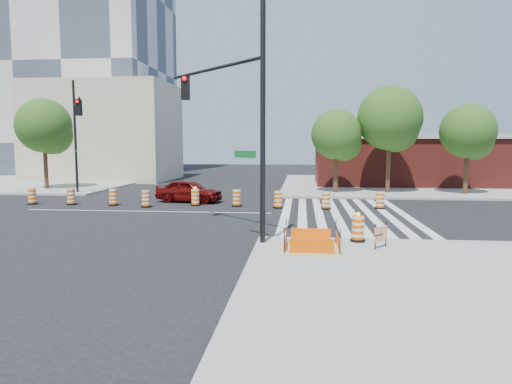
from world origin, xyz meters
TOP-DOWN VIEW (x-y plane):
  - ground at (0.00, 0.00)m, footprint 120.00×120.00m
  - sidewalk_ne at (18.00, 18.00)m, footprint 22.00×22.00m
  - sidewalk_nw at (-18.00, 18.00)m, footprint 22.00×22.00m
  - crosswalk_east at (10.95, 0.00)m, footprint 6.75×13.50m
  - lane_centerline at (0.00, 0.00)m, footprint 14.00×0.12m
  - excavation_pit at (9.00, -9.00)m, footprint 2.20×2.20m
  - brick_storefront at (18.00, 18.00)m, footprint 16.50×8.50m
  - beige_midrise at (-12.00, 22.00)m, footprint 14.00×10.00m
  - red_coupe at (1.38, 4.27)m, footprint 4.56×2.49m
  - signal_pole_se at (5.98, -6.83)m, footprint 4.64×4.76m
  - signal_pole_nw at (-7.37, 6.71)m, footprint 3.29×5.51m
  - pit_drum at (10.74, -7.62)m, footprint 0.56×0.56m
  - barricade at (11.40, -8.65)m, footprint 0.53×0.61m
  - tree_north_b at (-12.06, 10.65)m, footprint 4.36×4.36m
  - tree_north_c at (11.23, 10.10)m, footprint 3.79×3.74m
  - tree_north_d at (15.11, 10.29)m, footprint 4.73×4.73m
  - tree_north_e at (20.59, 9.95)m, footprint 3.91×3.91m
  - median_drum_1 at (-8.13, 2.17)m, footprint 0.60×0.60m
  - median_drum_2 at (-5.59, 2.21)m, footprint 0.60×0.60m
  - median_drum_3 at (-2.85, 2.14)m, footprint 0.60×0.60m
  - median_drum_4 at (-0.58, 1.58)m, footprint 0.60×0.60m
  - median_drum_5 at (2.18, 2.59)m, footprint 0.60×0.60m
  - median_drum_6 at (4.75, 2.48)m, footprint 0.60×0.60m
  - median_drum_7 at (7.28, 1.97)m, footprint 0.60×0.60m
  - median_drum_8 at (10.06, 1.81)m, footprint 0.60×0.60m
  - median_drum_9 at (13.18, 2.27)m, footprint 0.60×0.60m

SIDE VIEW (x-z plane):
  - ground at x=0.00m, z-range 0.00..0.00m
  - lane_centerline at x=0.00m, z-range 0.00..0.01m
  - crosswalk_east at x=10.95m, z-range 0.00..0.01m
  - sidewalk_ne at x=18.00m, z-range 0.00..0.15m
  - sidewalk_nw at x=-18.00m, z-range 0.00..0.15m
  - excavation_pit at x=9.00m, z-range -0.23..0.67m
  - median_drum_1 at x=-8.13m, z-range -0.03..0.99m
  - median_drum_2 at x=-5.59m, z-range -0.03..0.99m
  - median_drum_3 at x=-2.85m, z-range -0.03..0.99m
  - median_drum_4 at x=-0.58m, z-range -0.03..0.99m
  - median_drum_6 at x=4.75m, z-range -0.03..0.99m
  - median_drum_7 at x=7.28m, z-range -0.03..0.99m
  - median_drum_8 at x=10.06m, z-range -0.03..0.99m
  - median_drum_9 at x=13.18m, z-range -0.03..0.99m
  - median_drum_5 at x=2.18m, z-range -0.10..1.08m
  - pit_drum at x=10.74m, z-range 0.06..1.16m
  - barricade at x=11.40m, z-range 0.20..1.10m
  - red_coupe at x=1.38m, z-range 0.00..1.47m
  - brick_storefront at x=18.00m, z-range 0.02..4.62m
  - tree_north_c at x=11.23m, z-range 1.08..7.43m
  - tree_north_e at x=20.59m, z-range 1.14..7.78m
  - tree_north_b at x=-12.06m, z-range 1.27..8.69m
  - beige_midrise at x=-12.00m, z-range 0.00..10.00m
  - signal_pole_nw at x=-7.37m, z-range 0.94..9.25m
  - signal_pole_se at x=5.98m, z-range 0.96..9.56m
  - tree_north_d at x=15.11m, z-range 1.38..9.42m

